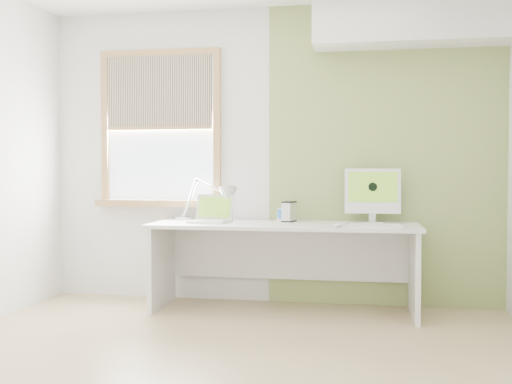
% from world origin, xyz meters
% --- Properties ---
extents(room, '(4.04, 3.54, 2.64)m').
position_xyz_m(room, '(0.00, 0.00, 1.30)').
color(room, tan).
rests_on(room, ground).
extents(accent_wall, '(2.00, 0.02, 2.60)m').
position_xyz_m(accent_wall, '(1.00, 1.74, 1.30)').
color(accent_wall, '#889B52').
rests_on(accent_wall, room).
extents(soffit, '(1.60, 0.40, 0.42)m').
position_xyz_m(soffit, '(1.20, 1.57, 2.40)').
color(soffit, white).
rests_on(soffit, room).
extents(window, '(1.20, 0.14, 1.42)m').
position_xyz_m(window, '(-1.00, 1.71, 1.54)').
color(window, '#A67A45').
rests_on(window, room).
extents(desk, '(2.20, 0.70, 0.73)m').
position_xyz_m(desk, '(0.17, 1.44, 0.53)').
color(desk, silver).
rests_on(desk, room).
extents(desk_lamp, '(0.63, 0.35, 0.37)m').
position_xyz_m(desk_lamp, '(-0.40, 1.51, 0.92)').
color(desk_lamp, silver).
rests_on(desk_lamp, desk).
extents(laptop, '(0.37, 0.31, 0.23)m').
position_xyz_m(laptop, '(-0.44, 1.39, 0.79)').
color(laptop, silver).
rests_on(laptop, desk).
extents(phone_dock, '(0.07, 0.07, 0.12)m').
position_xyz_m(phone_dock, '(0.12, 1.53, 0.76)').
color(phone_dock, silver).
rests_on(phone_dock, desk).
extents(external_drive, '(0.12, 0.15, 0.17)m').
position_xyz_m(external_drive, '(0.20, 1.55, 0.82)').
color(external_drive, silver).
rests_on(external_drive, desk).
extents(imac, '(0.46, 0.16, 0.45)m').
position_xyz_m(imac, '(0.90, 1.59, 0.98)').
color(imac, silver).
rests_on(imac, desk).
extents(keyboard, '(0.42, 0.14, 0.02)m').
position_xyz_m(keyboard, '(0.91, 1.26, 0.74)').
color(keyboard, white).
rests_on(keyboard, desk).
extents(mouse, '(0.08, 0.12, 0.03)m').
position_xyz_m(mouse, '(0.63, 1.15, 0.75)').
color(mouse, white).
rests_on(mouse, desk).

